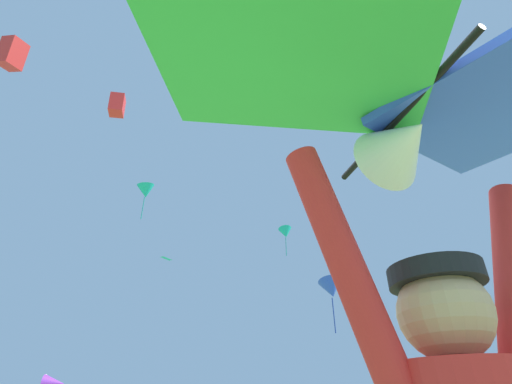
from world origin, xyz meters
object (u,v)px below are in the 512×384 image
(distant_kite_teal_overhead_distant, at_px, (166,258))
(distant_kite_teal_low_left, at_px, (285,233))
(distant_kite_teal_high_right, at_px, (146,191))
(distant_kite_red_high_left, at_px, (255,55))
(distant_kite_red_low_right, at_px, (117,105))
(distant_kite_blue_mid_right, at_px, (331,289))
(held_stunt_kite, at_px, (409,92))
(distant_kite_red_mid_left, at_px, (12,54))

(distant_kite_teal_overhead_distant, bearing_deg, distant_kite_teal_low_left, 17.46)
(distant_kite_teal_high_right, bearing_deg, distant_kite_red_high_left, -63.56)
(distant_kite_red_low_right, height_order, distant_kite_teal_low_left, distant_kite_red_low_right)
(distant_kite_red_high_left, distance_m, distant_kite_teal_overhead_distant, 13.81)
(distant_kite_blue_mid_right, relative_size, distant_kite_teal_high_right, 1.01)
(held_stunt_kite, distance_m, distant_kite_blue_mid_right, 20.07)
(distant_kite_red_low_right, bearing_deg, distant_kite_red_high_left, -38.44)
(distant_kite_red_low_right, distance_m, distant_kite_red_mid_left, 6.94)
(distant_kite_red_high_left, xyz_separation_m, distant_kite_red_mid_left, (-10.58, 0.34, -1.74))
(distant_kite_red_high_left, bearing_deg, distant_kite_teal_high_right, 116.44)
(distant_kite_blue_mid_right, distance_m, distant_kite_teal_low_left, 10.30)
(distant_kite_red_mid_left, bearing_deg, distant_kite_red_low_right, 60.41)
(distant_kite_teal_low_left, bearing_deg, distant_kite_blue_mid_right, -87.70)
(held_stunt_kite, relative_size, distant_kite_red_high_left, 0.79)
(distant_kite_red_low_right, height_order, distant_kite_red_mid_left, distant_kite_red_low_right)
(distant_kite_red_mid_left, distance_m, distant_kite_teal_overhead_distant, 13.98)
(distant_kite_red_mid_left, xyz_separation_m, distant_kite_teal_overhead_distant, (6.78, 11.32, -4.61))
(distant_kite_red_mid_left, bearing_deg, distant_kite_red_high_left, -1.85)
(distant_kite_blue_mid_right, relative_size, distant_kite_red_mid_left, 1.86)
(distant_kite_teal_high_right, height_order, distant_kite_red_mid_left, distant_kite_teal_high_right)
(distant_kite_red_low_right, relative_size, distant_kite_teal_overhead_distant, 1.60)
(distant_kite_teal_low_left, bearing_deg, distant_kite_red_mid_left, -137.83)
(distant_kite_blue_mid_right, bearing_deg, distant_kite_teal_high_right, 155.47)
(distant_kite_teal_high_right, height_order, distant_kite_red_high_left, distant_kite_red_high_left)
(distant_kite_red_high_left, bearing_deg, held_stunt_kite, -97.22)
(distant_kite_red_low_right, bearing_deg, distant_kite_teal_low_left, 34.53)
(held_stunt_kite, xyz_separation_m, distant_kite_red_mid_left, (-9.10, 11.98, 12.60))
(distant_kite_teal_high_right, relative_size, distant_kite_teal_low_left, 1.17)
(distant_kite_red_high_left, distance_m, distant_kite_red_mid_left, 10.72)
(distant_kite_blue_mid_right, distance_m, distant_kite_red_low_right, 16.39)
(distant_kite_teal_overhead_distant, bearing_deg, distant_kite_red_low_right, -122.20)
(distant_kite_red_high_left, relative_size, distant_kite_teal_low_left, 1.04)
(held_stunt_kite, distance_m, distant_kite_teal_high_right, 26.93)
(distant_kite_blue_mid_right, height_order, distant_kite_red_mid_left, distant_kite_red_mid_left)
(distant_kite_red_high_left, bearing_deg, distant_kite_teal_low_left, 71.02)
(distant_kite_red_mid_left, height_order, distant_kite_teal_overhead_distant, distant_kite_red_mid_left)
(held_stunt_kite, height_order, distant_kite_teal_high_right, distant_kite_teal_high_right)
(distant_kite_red_high_left, bearing_deg, distant_kite_red_low_right, 141.56)
(distant_kite_teal_low_left, bearing_deg, distant_kite_teal_high_right, -165.64)
(distant_kite_teal_high_right, bearing_deg, distant_kite_teal_overhead_distant, 0.04)
(distant_kite_teal_high_right, relative_size, distant_kite_teal_overhead_distant, 3.32)
(distant_kite_red_low_right, distance_m, distant_kite_teal_high_right, 6.50)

